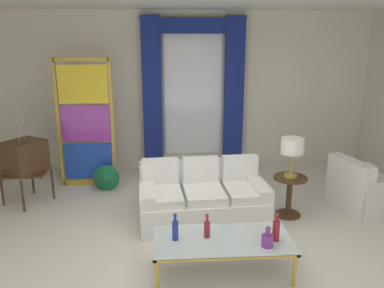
{
  "coord_description": "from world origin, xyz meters",
  "views": [
    {
      "loc": [
        -0.3,
        -4.44,
        2.51
      ],
      "look_at": [
        0.06,
        0.9,
        1.05
      ],
      "focal_mm": 36.55,
      "sensor_mm": 36.0,
      "label": 1
    }
  ],
  "objects": [
    {
      "name": "bottle_crystal_tall",
      "position": [
        -0.23,
        -0.65,
        0.53
      ],
      "size": [
        0.07,
        0.07,
        0.31
      ],
      "color": "navy",
      "rests_on": "coffee_table"
    },
    {
      "name": "table_lamp_brass",
      "position": [
        1.45,
        0.69,
        1.03
      ],
      "size": [
        0.32,
        0.32,
        0.57
      ],
      "color": "#B29338",
      "rests_on": "round_side_table"
    },
    {
      "name": "couch_white_long",
      "position": [
        0.19,
        0.69,
        0.3
      ],
      "size": [
        1.81,
        1.03,
        0.86
      ],
      "color": "white",
      "rests_on": "ground"
    },
    {
      "name": "bottle_amber_squat",
      "position": [
        0.73,
        -0.85,
        0.49
      ],
      "size": [
        0.13,
        0.13,
        0.23
      ],
      "color": "#753384",
      "rests_on": "coffee_table"
    },
    {
      "name": "vintage_tv",
      "position": [
        -2.48,
        1.44,
        0.73
      ],
      "size": [
        0.75,
        0.77,
        1.35
      ],
      "color": "#472D19",
      "rests_on": "ground"
    },
    {
      "name": "wall_rear",
      "position": [
        0.0,
        3.06,
        1.5
      ],
      "size": [
        8.0,
        0.12,
        3.0
      ],
      "primitive_type": "cube",
      "color": "silver",
      "rests_on": "ground"
    },
    {
      "name": "curtained_window",
      "position": [
        0.22,
        2.89,
        1.74
      ],
      "size": [
        2.0,
        0.17,
        2.7
      ],
      "color": "white",
      "rests_on": "ground"
    },
    {
      "name": "armchair_white",
      "position": [
        2.61,
        0.84,
        0.29
      ],
      "size": [
        1.0,
        0.99,
        0.8
      ],
      "color": "white",
      "rests_on": "ground"
    },
    {
      "name": "ground_plane",
      "position": [
        0.0,
        0.0,
        0.0
      ],
      "size": [
        16.0,
        16.0,
        0.0
      ],
      "primitive_type": "plane",
      "color": "silver"
    },
    {
      "name": "peacock_figurine",
      "position": [
        -1.33,
        1.8,
        0.22
      ],
      "size": [
        0.44,
        0.6,
        0.5
      ],
      "color": "beige",
      "rests_on": "ground"
    },
    {
      "name": "coffee_table",
      "position": [
        0.29,
        -0.66,
        0.38
      ],
      "size": [
        1.49,
        0.71,
        0.41
      ],
      "color": "silver",
      "rests_on": "ground"
    },
    {
      "name": "round_side_table",
      "position": [
        1.45,
        0.69,
        0.36
      ],
      "size": [
        0.48,
        0.48,
        0.59
      ],
      "color": "#472D19",
      "rests_on": "ground"
    },
    {
      "name": "stained_glass_divider",
      "position": [
        -1.67,
        2.15,
        1.06
      ],
      "size": [
        0.95,
        0.05,
        2.2
      ],
      "color": "gold",
      "rests_on": "ground"
    },
    {
      "name": "bottle_blue_decanter",
      "position": [
        0.85,
        -0.74,
        0.54
      ],
      "size": [
        0.08,
        0.08,
        0.32
      ],
      "color": "maroon",
      "rests_on": "coffee_table"
    },
    {
      "name": "bottle_ruby_flask",
      "position": [
        0.12,
        -0.62,
        0.52
      ],
      "size": [
        0.07,
        0.07,
        0.28
      ],
      "color": "maroon",
      "rests_on": "coffee_table"
    }
  ]
}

